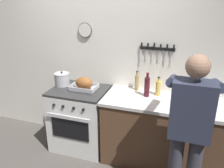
{
  "coord_description": "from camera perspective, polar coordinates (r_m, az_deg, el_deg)",
  "views": [
    {
      "loc": [
        1.15,
        -1.69,
        2.14
      ],
      "look_at": [
        0.31,
        0.85,
        1.1
      ],
      "focal_mm": 37.77,
      "sensor_mm": 36.0,
      "label": 1
    }
  ],
  "objects": [
    {
      "name": "bottle_wine_red",
      "position": [
        3.0,
        8.45,
        -0.6
      ],
      "size": [
        0.07,
        0.07,
        0.31
      ],
      "color": "#47141E",
      "rests_on": "counter_block"
    },
    {
      "name": "roasting_pan",
      "position": [
        3.21,
        -6.79,
        -0.02
      ],
      "size": [
        0.35,
        0.26,
        0.18
      ],
      "color": "#B7B7BC",
      "rests_on": "stove"
    },
    {
      "name": "wall_back",
      "position": [
        3.36,
        -2.28,
        6.83
      ],
      "size": [
        6.0,
        0.13,
        2.6
      ],
      "color": "white",
      "rests_on": "ground"
    },
    {
      "name": "bottle_soy_sauce",
      "position": [
        3.13,
        19.49,
        -1.44
      ],
      "size": [
        0.05,
        0.05,
        0.23
      ],
      "color": "black",
      "rests_on": "counter_block"
    },
    {
      "name": "stove",
      "position": [
        3.45,
        -7.66,
        -8.21
      ],
      "size": [
        0.76,
        0.67,
        0.9
      ],
      "color": "white",
      "rests_on": "ground"
    },
    {
      "name": "person_cook",
      "position": [
        2.38,
        18.23,
        -9.81
      ],
      "size": [
        0.51,
        0.63,
        1.66
      ],
      "rotation": [
        0.0,
        0.0,
        1.38
      ],
      "color": "#383842",
      "rests_on": "ground"
    },
    {
      "name": "cutting_board",
      "position": [
        2.89,
        17.8,
        -4.97
      ],
      "size": [
        0.36,
        0.24,
        0.02
      ],
      "primitive_type": "cube",
      "color": "tan",
      "rests_on": "counter_block"
    },
    {
      "name": "bottle_vinegar",
      "position": [
        3.18,
        6.05,
        0.46
      ],
      "size": [
        0.06,
        0.06,
        0.27
      ],
      "color": "#997F4C",
      "rests_on": "counter_block"
    },
    {
      "name": "bottle_dish_soap",
      "position": [
        3.06,
        20.63,
        -2.24
      ],
      "size": [
        0.06,
        0.06,
        0.22
      ],
      "color": "#338CCC",
      "rests_on": "counter_block"
    },
    {
      "name": "bottle_cooking_oil",
      "position": [
        3.06,
        11.11,
        -0.87
      ],
      "size": [
        0.07,
        0.07,
        0.25
      ],
      "color": "gold",
      "rests_on": "counter_block"
    },
    {
      "name": "counter_block",
      "position": [
        3.17,
        16.95,
        -11.83
      ],
      "size": [
        2.03,
        0.65,
        0.9
      ],
      "color": "brown",
      "rests_on": "ground"
    },
    {
      "name": "stock_pot",
      "position": [
        3.42,
        -12.0,
        1.17
      ],
      "size": [
        0.21,
        0.21,
        0.21
      ],
      "color": "#B7B7BC",
      "rests_on": "stove"
    }
  ]
}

